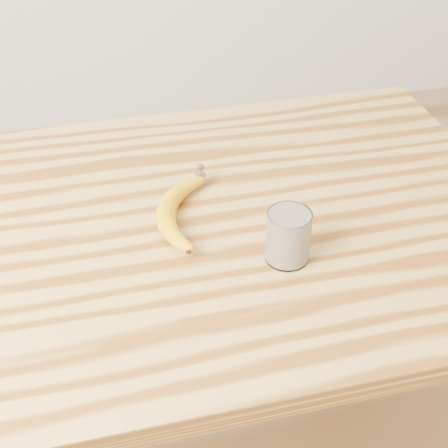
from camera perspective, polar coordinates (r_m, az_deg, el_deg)
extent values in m
cube|color=#A77A3A|center=(1.12, -2.87, -0.40)|extent=(1.20, 0.80, 0.04)
cylinder|color=brown|center=(1.80, 12.50, -2.46)|extent=(0.06, 0.06, 0.86)
cylinder|color=white|center=(1.00, 5.88, -1.14)|extent=(0.07, 0.07, 0.09)
torus|color=white|center=(0.97, 6.05, 0.87)|extent=(0.07, 0.07, 0.00)
cylinder|color=#F8E4D0|center=(1.00, 5.89, -1.11)|extent=(0.07, 0.07, 0.09)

